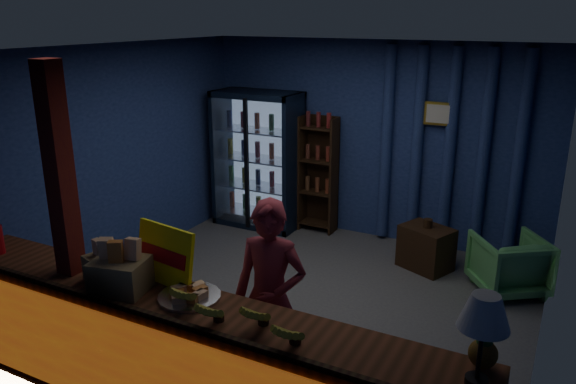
# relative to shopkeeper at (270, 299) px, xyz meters

# --- Properties ---
(ground) EXTENTS (4.60, 4.60, 0.00)m
(ground) POSITION_rel_shopkeeper_xyz_m (-0.42, 1.32, -0.80)
(ground) COLOR #515154
(ground) RESTS_ON ground
(room_walls) EXTENTS (4.60, 4.60, 4.60)m
(room_walls) POSITION_rel_shopkeeper_xyz_m (-0.42, 1.32, 0.77)
(room_walls) COLOR navy
(room_walls) RESTS_ON ground
(counter) EXTENTS (4.40, 0.57, 0.99)m
(counter) POSITION_rel_shopkeeper_xyz_m (-0.42, -0.59, -0.32)
(counter) COLOR brown
(counter) RESTS_ON ground
(support_post) EXTENTS (0.16, 0.16, 2.60)m
(support_post) POSITION_rel_shopkeeper_xyz_m (-1.47, -0.58, 0.50)
(support_post) COLOR maroon
(support_post) RESTS_ON ground
(beverage_cooler) EXTENTS (1.20, 0.62, 1.90)m
(beverage_cooler) POSITION_rel_shopkeeper_xyz_m (-1.97, 3.24, 0.14)
(beverage_cooler) COLOR black
(beverage_cooler) RESTS_ON ground
(bottle_shelf) EXTENTS (0.50, 0.28, 1.60)m
(bottle_shelf) POSITION_rel_shopkeeper_xyz_m (-1.12, 3.38, -0.00)
(bottle_shelf) COLOR #332310
(bottle_shelf) RESTS_ON ground
(curtain_folds) EXTENTS (1.74, 0.14, 2.50)m
(curtain_folds) POSITION_rel_shopkeeper_xyz_m (0.58, 3.46, 0.50)
(curtain_folds) COLOR navy
(curtain_folds) RESTS_ON room_walls
(framed_picture) EXTENTS (0.36, 0.04, 0.28)m
(framed_picture) POSITION_rel_shopkeeper_xyz_m (0.43, 3.41, 0.95)
(framed_picture) COLOR gold
(framed_picture) RESTS_ON room_walls
(shopkeeper) EXTENTS (0.64, 0.47, 1.59)m
(shopkeeper) POSITION_rel_shopkeeper_xyz_m (0.00, 0.00, 0.00)
(shopkeeper) COLOR maroon
(shopkeeper) RESTS_ON ground
(green_chair) EXTENTS (0.96, 0.97, 0.64)m
(green_chair) POSITION_rel_shopkeeper_xyz_m (1.48, 2.63, -0.48)
(green_chair) COLOR #56AC5B
(green_chair) RESTS_ON ground
(side_table) EXTENTS (0.69, 0.60, 0.62)m
(side_table) POSITION_rel_shopkeeper_xyz_m (0.54, 2.80, -0.53)
(side_table) COLOR #332310
(side_table) RESTS_ON ground
(yellow_sign) EXTENTS (0.57, 0.19, 0.45)m
(yellow_sign) POSITION_rel_shopkeeper_xyz_m (-0.69, -0.38, 0.38)
(yellow_sign) COLOR #FBED0D
(yellow_sign) RESTS_ON counter
(snack_box_left) EXTENTS (0.44, 0.39, 0.40)m
(snack_box_left) POSITION_rel_shopkeeper_xyz_m (-0.89, -0.65, 0.30)
(snack_box_left) COLOR olive
(snack_box_left) RESTS_ON counter
(snack_box_centre) EXTENTS (0.36, 0.33, 0.32)m
(snack_box_centre) POSITION_rel_shopkeeper_xyz_m (-1.11, -0.57, 0.27)
(snack_box_centre) COLOR olive
(snack_box_centre) RESTS_ON counter
(pastry_tray) EXTENTS (0.45, 0.45, 0.07)m
(pastry_tray) POSITION_rel_shopkeeper_xyz_m (-0.38, -0.51, 0.18)
(pastry_tray) COLOR silver
(pastry_tray) RESTS_ON counter
(banana_bunches) EXTENTS (1.11, 0.31, 0.18)m
(banana_bunches) POSITION_rel_shopkeeper_xyz_m (0.13, -0.66, 0.24)
(banana_bunches) COLOR gold
(banana_bunches) RESTS_ON counter
(table_lamp) EXTENTS (0.28, 0.28, 0.55)m
(table_lamp) POSITION_rel_shopkeeper_xyz_m (1.63, -0.57, 0.58)
(table_lamp) COLOR black
(table_lamp) RESTS_ON counter
(pineapple) EXTENTS (0.17, 0.17, 0.29)m
(pineapple) POSITION_rel_shopkeeper_xyz_m (1.63, -0.40, 0.27)
(pineapple) COLOR brown
(pineapple) RESTS_ON counter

